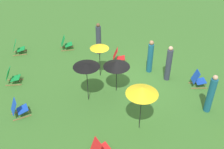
# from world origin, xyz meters

# --- Properties ---
(ground_plane) EXTENTS (40.00, 40.00, 0.00)m
(ground_plane) POSITION_xyz_m (0.00, 0.00, 0.00)
(ground_plane) COLOR #386B28
(deckchair_0) EXTENTS (0.64, 0.85, 0.83)m
(deckchair_0) POSITION_xyz_m (-1.33, -2.68, 0.37)
(deckchair_0) COLOR olive
(deckchair_0) RESTS_ON ground
(deckchair_1) EXTENTS (0.61, 0.84, 0.83)m
(deckchair_1) POSITION_xyz_m (1.32, 5.87, 0.37)
(deckchair_1) COLOR olive
(deckchair_1) RESTS_ON ground
(deckchair_3) EXTENTS (0.52, 0.78, 0.83)m
(deckchair_3) POSITION_xyz_m (4.02, 2.91, 0.37)
(deckchair_3) COLOR olive
(deckchair_3) RESTS_ON ground
(deckchair_5) EXTENTS (0.62, 0.84, 0.83)m
(deckchair_5) POSITION_xyz_m (-1.15, 5.54, 0.37)
(deckchair_5) COLOR olive
(deckchair_5) RESTS_ON ground
(deckchair_6) EXTENTS (0.68, 0.87, 0.83)m
(deckchair_6) POSITION_xyz_m (1.73, 0.38, 0.37)
(deckchair_6) COLOR olive
(deckchair_6) RESTS_ON ground
(deckchair_7) EXTENTS (0.67, 0.86, 0.83)m
(deckchair_7) POSITION_xyz_m (-4.09, 2.78, 0.37)
(deckchair_7) COLOR olive
(deckchair_7) RESTS_ON ground
(deckchair_8) EXTENTS (0.50, 0.78, 0.83)m
(deckchair_8) POSITION_xyz_m (4.22, 5.63, 0.37)
(deckchair_8) COLOR olive
(deckchair_8) RESTS_ON ground
(umbrella_0) EXTENTS (0.91, 0.91, 1.79)m
(umbrella_0) POSITION_xyz_m (0.79, 1.60, 1.67)
(umbrella_0) COLOR black
(umbrella_0) RESTS_ON ground
(umbrella_1) EXTENTS (1.20, 1.20, 2.01)m
(umbrella_1) POSITION_xyz_m (-3.16, 0.96, 1.87)
(umbrella_1) COLOR black
(umbrella_1) RESTS_ON ground
(umbrella_2) EXTENTS (1.20, 1.20, 1.65)m
(umbrella_2) POSITION_xyz_m (-0.63, 1.16, 1.50)
(umbrella_2) COLOR black
(umbrella_2) RESTS_ON ground
(umbrella_3) EXTENTS (1.13, 1.13, 1.96)m
(umbrella_3) POSITION_xyz_m (-0.91, 2.56, 1.85)
(umbrella_3) COLOR black
(umbrella_3) RESTS_ON ground
(person_0) EXTENTS (0.40, 0.40, 1.78)m
(person_0) POSITION_xyz_m (0.48, -0.94, 0.86)
(person_0) COLOR #195972
(person_0) RESTS_ON ground
(person_1) EXTENTS (0.40, 0.40, 1.85)m
(person_1) POSITION_xyz_m (3.02, 1.14, 0.88)
(person_1) COLOR #333847
(person_1) RESTS_ON ground
(person_2) EXTENTS (0.40, 0.40, 1.85)m
(person_2) POSITION_xyz_m (-0.42, -1.52, 0.89)
(person_2) COLOR #333847
(person_2) RESTS_ON ground
(person_3) EXTENTS (0.39, 0.39, 1.83)m
(person_3) POSITION_xyz_m (-2.99, -2.18, 0.87)
(person_3) COLOR #195972
(person_3) RESTS_ON ground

